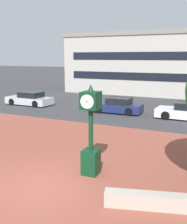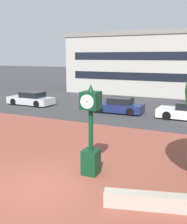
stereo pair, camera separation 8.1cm
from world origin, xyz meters
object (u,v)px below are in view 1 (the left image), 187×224
(car_street_near, at_px, (30,99))
(car_street_mid, at_px, (117,106))
(civic_building, at_px, (181,63))
(street_clock, at_px, (91,134))

(car_street_near, xyz_separation_m, car_street_mid, (8.96, 0.10, -0.00))
(car_street_mid, height_order, civic_building, civic_building)
(car_street_mid, bearing_deg, car_street_near, 88.74)
(civic_building, bearing_deg, car_street_mid, -99.01)
(car_street_near, height_order, civic_building, civic_building)
(street_clock, xyz_separation_m, car_street_near, (-12.43, 11.85, -1.09))
(car_street_near, relative_size, civic_building, 0.16)
(street_clock, bearing_deg, car_street_mid, 102.99)
(street_clock, distance_m, car_street_mid, 12.49)
(car_street_near, relative_size, car_street_mid, 1.08)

